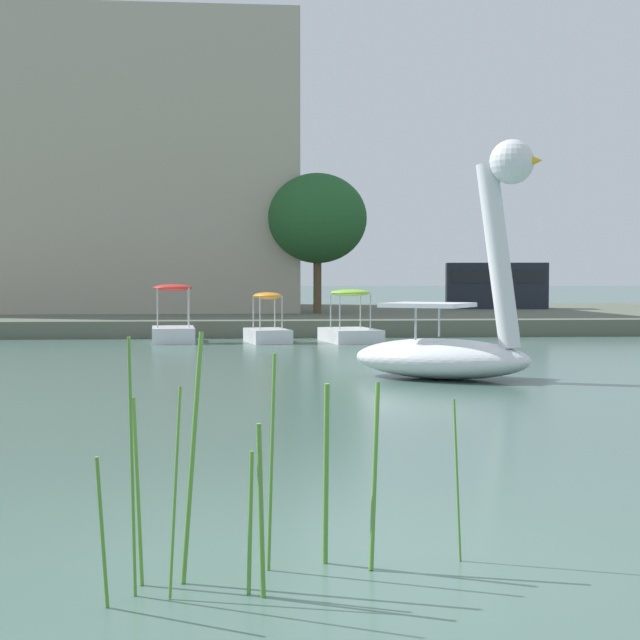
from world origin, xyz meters
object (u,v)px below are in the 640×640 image
parked_van (496,284)px  pedal_boat_orange (268,328)px  pedal_boat_lime (350,327)px  pedal_boat_red (173,327)px  swan_boat (453,329)px  tree_broadleaf_left (83,197)px  tree_sapling_by_fence (317,219)px

parked_van → pedal_boat_orange: bearing=-127.1°
pedal_boat_lime → parked_van: 15.70m
pedal_boat_lime → pedal_boat_orange: size_ratio=1.25×
pedal_boat_lime → pedal_boat_orange: pedal_boat_lime is taller
pedal_boat_lime → pedal_boat_red: (-5.08, 0.21, 0.02)m
swan_boat → pedal_boat_lime: 10.67m
pedal_boat_lime → parked_van: bearing=59.7°
pedal_boat_red → tree_broadleaf_left: 13.23m
tree_sapling_by_fence → swan_boat: bearing=-87.2°
pedal_boat_lime → pedal_boat_orange: bearing=-178.4°
pedal_boat_lime → pedal_boat_orange: (-2.39, -0.07, -0.00)m
swan_boat → tree_sapling_by_fence: tree_sapling_by_fence is taller
pedal_boat_orange → tree_sapling_by_fence: 9.35m
swan_boat → parked_van: swan_boat is taller
swan_boat → pedal_boat_red: (-5.73, 10.85, -0.47)m
swan_boat → pedal_boat_red: 12.27m
swan_boat → tree_broadleaf_left: (-10.00, 22.49, 4.14)m
pedal_boat_lime → tree_broadleaf_left: bearing=128.3°
pedal_boat_lime → tree_sapling_by_fence: (-0.27, 8.28, 3.62)m
parked_van → pedal_boat_lime: bearing=-120.3°
tree_sapling_by_fence → pedal_boat_red: bearing=-120.8°
parked_van → tree_broadleaf_left: bearing=-174.5°
pedal_boat_lime → tree_broadleaf_left: (-9.35, 11.85, 4.64)m
pedal_boat_orange → swan_boat: bearing=-74.0°
swan_boat → pedal_boat_orange: bearing=106.0°
pedal_boat_orange → tree_broadleaf_left: (-6.96, 11.91, 4.64)m
tree_sapling_by_fence → pedal_boat_orange: bearing=-104.3°
pedal_boat_orange → parked_van: 17.08m
pedal_boat_orange → pedal_boat_red: (-2.69, 0.27, 0.02)m
pedal_boat_red → tree_broadleaf_left: size_ratio=0.31×
pedal_boat_red → pedal_boat_lime: bearing=-2.3°
tree_sapling_by_fence → tree_broadleaf_left: bearing=158.6°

